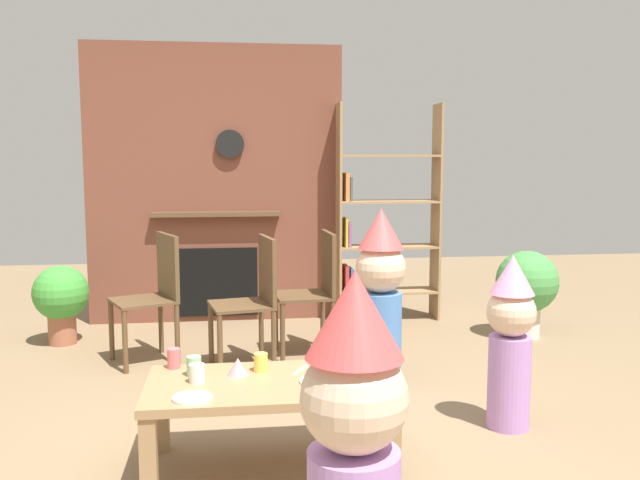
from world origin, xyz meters
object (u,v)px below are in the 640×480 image
paper_plate_rear (323,381)px  dining_chair_middle (254,294)px  bookshelf (382,221)px  paper_cup_near_right (197,373)px  child_with_cone_hat (354,454)px  paper_cup_far_right (174,358)px  child_in_pink (510,337)px  dining_chair_left (156,290)px  dining_chair_right (316,286)px  paper_cup_far_left (261,362)px  paper_cup_near_left (358,368)px  birthday_cake_slice (238,366)px  child_by_the_chairs (380,294)px  potted_plant_tall (527,285)px  paper_plate_front (192,398)px  potted_plant_short (61,297)px  paper_cup_center (194,366)px  coffee_table (269,394)px

paper_plate_rear → dining_chair_middle: 1.61m
bookshelf → paper_cup_near_right: 3.18m
child_with_cone_hat → dining_chair_middle: bearing=-4.4°
paper_cup_far_right → child_in_pink: 1.74m
dining_chair_left → dining_chair_right: size_ratio=1.00×
paper_cup_far_left → paper_cup_near_right: bearing=-156.5°
bookshelf → paper_cup_near_left: size_ratio=18.55×
paper_cup_near_right → paper_plate_rear: 0.57m
birthday_cake_slice → paper_cup_near_left: bearing=-13.3°
paper_cup_near_right → dining_chair_right: bearing=66.8°
child_by_the_chairs → potted_plant_tall: 1.76m
bookshelf → dining_chair_middle: bearing=-132.4°
paper_cup_far_right → child_with_cone_hat: 1.58m
paper_cup_far_right → paper_plate_front: (0.11, -0.45, -0.04)m
bookshelf → birthday_cake_slice: bearing=-115.4°
paper_cup_far_right → paper_plate_front: size_ratio=0.58×
dining_chair_left → potted_plant_short: size_ratio=1.47×
paper_cup_near_right → child_by_the_chairs: 1.49m
paper_cup_near_left → paper_cup_center: paper_cup_near_left is taller
paper_plate_front → birthday_cake_slice: size_ratio=1.69×
paper_cup_near_right → paper_cup_far_right: paper_cup_far_right is taller
paper_cup_center → child_in_pink: 1.65m
paper_cup_far_left → paper_cup_far_right: size_ratio=0.91×
coffee_table → dining_chair_right: size_ratio=1.25×
paper_cup_far_left → paper_cup_far_right: 0.43m
child_by_the_chairs → paper_cup_near_right: bearing=-10.7°
dining_chair_middle → dining_chair_left: bearing=-30.9°
bookshelf → child_by_the_chairs: bookshelf is taller
paper_cup_far_right → dining_chair_left: size_ratio=0.11×
bookshelf → dining_chair_right: bearing=-124.8°
paper_cup_center → dining_chair_right: dining_chair_right is taller
child_in_pink → dining_chair_left: bearing=-50.2°
birthday_cake_slice → child_in_pink: (1.43, 0.21, 0.04)m
paper_cup_far_right → paper_plate_rear: (0.69, -0.30, -0.04)m
child_by_the_chairs → dining_chair_left: child_by_the_chairs is taller
paper_plate_front → dining_chair_middle: (0.32, 1.74, 0.09)m
paper_cup_far_right → dining_chair_right: size_ratio=0.11×
dining_chair_right → dining_chair_left: bearing=-3.5°
paper_cup_center → paper_cup_near_right: bearing=-79.4°
paper_plate_rear → bookshelf: bearing=72.5°
paper_plate_rear → child_in_pink: 1.11m
child_in_pink → potted_plant_tall: (0.88, 1.74, -0.07)m
potted_plant_tall → child_by_the_chairs: bearing=-144.3°
child_in_pink → coffee_table: bearing=0.0°
child_with_cone_hat → paper_cup_center: bearing=13.3°
potted_plant_tall → paper_cup_near_right: bearing=-140.7°
paper_plate_rear → dining_chair_middle: bearing=99.2°
paper_plate_front → child_by_the_chairs: child_by_the_chairs is taller
paper_plate_rear → dining_chair_right: bearing=83.9°
potted_plant_short → paper_cup_near_left: bearing=-51.2°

